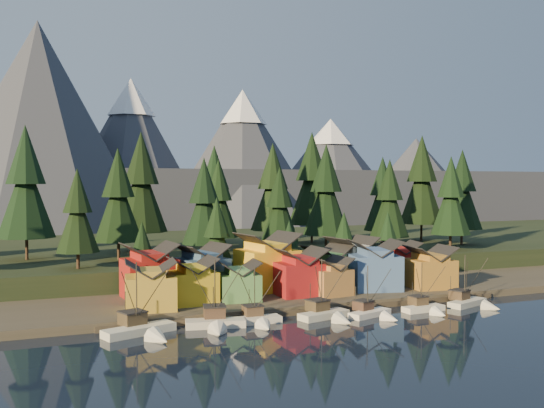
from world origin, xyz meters
name	(u,v)px	position (x,y,z in m)	size (l,w,h in m)	color
ground	(360,331)	(0.00, 0.00, 0.00)	(500.00, 500.00, 0.00)	black
shore_strip	(269,287)	(0.00, 40.00, 0.75)	(400.00, 50.00, 1.50)	#3B362B
hillside	(207,253)	(0.00, 90.00, 3.00)	(420.00, 100.00, 6.00)	black
dock	(315,309)	(0.00, 16.50, 0.50)	(80.00, 4.00, 1.00)	#40382E
mountain_ridge	(128,179)	(-4.20, 213.59, 26.06)	(560.00, 190.00, 90.00)	#444858
boat_0	(143,321)	(-33.08, 10.25, 2.30)	(12.50, 12.94, 12.74)	beige
boat_1	(216,314)	(-21.15, 10.48, 2.42)	(10.61, 11.19, 12.44)	beige
boat_2	(258,312)	(-13.71, 10.63, 2.10)	(9.01, 9.81, 10.86)	beige
boat_3	(328,307)	(-0.87, 9.61, 2.25)	(10.36, 10.88, 11.73)	beige
boat_4	(374,307)	(7.55, 7.97, 1.91)	(9.36, 9.77, 10.18)	white
boat_5	(427,302)	(18.89, 7.95, 1.95)	(8.67, 9.34, 10.13)	white
boat_6	(472,296)	(30.27, 8.91, 2.07)	(10.21, 10.65, 11.06)	beige
house_front_0	(151,284)	(-29.57, 22.74, 6.09)	(9.71, 9.30, 8.74)	#AF8B2D
house_front_1	(193,279)	(-21.21, 25.16, 6.00)	(8.48, 8.15, 8.57)	gold
house_front_2	(239,280)	(-12.27, 24.88, 5.45)	(8.56, 8.61, 7.51)	#528849
house_front_3	(300,270)	(0.85, 25.35, 6.45)	(9.37, 8.94, 9.42)	maroon
house_front_4	(329,275)	(6.53, 23.48, 5.46)	(8.21, 8.72, 7.53)	#9D6C37
house_front_5	(375,264)	(18.19, 25.00, 6.96)	(11.77, 11.12, 10.40)	#3E5D93
house_front_6	(430,266)	(30.40, 22.40, 6.19)	(9.69, 9.25, 8.93)	#A27029
house_back_0	(149,269)	(-27.69, 33.99, 7.10)	(10.65, 10.29, 10.67)	maroon
house_back_1	(202,268)	(-17.12, 33.58, 6.82)	(10.86, 10.94, 10.13)	#314F75
house_back_2	(267,260)	(-3.02, 33.28, 7.80)	(12.61, 11.82, 12.00)	yellow
house_back_3	(327,265)	(10.29, 31.90, 6.23)	(10.50, 9.79, 9.00)	#41763F
house_back_4	(351,259)	(17.88, 34.54, 6.95)	(10.60, 10.27, 10.38)	beige
house_back_5	(400,260)	(29.76, 32.85, 6.24)	(9.71, 9.78, 9.02)	maroon
tree_hill_1	(26,186)	(-50.00, 68.00, 23.34)	(13.61, 13.61, 31.70)	#332319
tree_hill_2	(78,214)	(-40.00, 48.00, 17.56)	(9.08, 9.08, 21.16)	#332319
tree_hill_3	(118,199)	(-30.00, 60.00, 20.38)	(11.30, 11.30, 26.31)	#332319
tree_hill_4	(141,186)	(-22.00, 75.00, 23.26)	(13.55, 13.55, 31.56)	#332319
tree_hill_5	(204,205)	(-12.00, 50.00, 19.09)	(10.28, 10.28, 23.94)	#332319
tree_hill_6	(218,202)	(-4.00, 65.00, 19.18)	(10.35, 10.35, 24.11)	#332319
tree_hill_7	(280,208)	(6.00, 48.00, 17.97)	(9.40, 9.40, 21.90)	#332319
tree_hill_8	(273,190)	(14.00, 72.00, 21.97)	(12.54, 12.54, 29.21)	#332319
tree_hill_9	(326,193)	(22.00, 55.00, 21.39)	(12.09, 12.09, 28.15)	#332319
tree_hill_10	(312,182)	(30.00, 80.00, 24.30)	(14.37, 14.37, 33.47)	#332319
tree_hill_11	(390,201)	(38.00, 50.00, 19.29)	(10.44, 10.44, 24.31)	#332319
tree_hill_12	(383,197)	(46.00, 66.00, 20.08)	(11.06, 11.06, 25.76)	#332319
tree_hill_13	(451,199)	(56.00, 48.00, 19.84)	(10.87, 10.87, 25.32)	#332319
tree_hill_14	(422,183)	(64.00, 72.00, 24.00)	(14.13, 14.13, 32.91)	#332319
tree_hill_15	(214,191)	(0.00, 82.00, 21.78)	(12.39, 12.39, 28.85)	#332319
tree_hill_17	(462,193)	(68.00, 58.00, 21.21)	(11.94, 11.94, 27.82)	#332319
tree_shore_0	(142,254)	(-28.00, 40.00, 9.53)	(6.31, 6.31, 14.71)	#332319
tree_shore_1	(217,238)	(-12.00, 40.00, 12.17)	(8.39, 8.39, 19.54)	#332319
tree_shore_2	(289,249)	(5.00, 40.00, 9.21)	(6.07, 6.07, 14.13)	#332319
tree_shore_3	(344,242)	(19.00, 40.00, 10.14)	(6.79, 6.79, 15.82)	#332319
tree_shore_4	(388,241)	(31.00, 40.00, 10.04)	(6.71, 6.71, 15.64)	#332319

